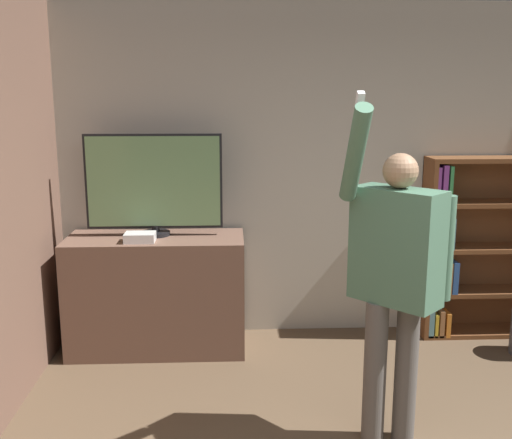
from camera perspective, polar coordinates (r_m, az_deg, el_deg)
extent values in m
cube|color=#B2AD9E|center=(5.00, 8.52, 4.45)|extent=(6.65, 0.06, 2.70)
cube|color=brown|center=(4.79, -9.40, -6.95)|extent=(1.36, 0.57, 0.91)
cylinder|color=black|center=(4.72, -9.51, -1.31)|extent=(0.22, 0.22, 0.03)
cylinder|color=black|center=(4.71, -9.53, -0.84)|extent=(0.06, 0.06, 0.05)
cube|color=black|center=(4.64, -9.68, 3.61)|extent=(1.04, 0.04, 0.72)
cube|color=#6B9360|center=(4.62, -9.72, 3.56)|extent=(1.01, 0.01, 0.69)
cube|color=white|center=(4.53, -10.99, -1.68)|extent=(0.22, 0.16, 0.07)
cube|color=brown|center=(5.09, 15.90, -2.67)|extent=(0.04, 0.28, 1.49)
cube|color=brown|center=(5.38, 20.33, -2.18)|extent=(1.00, 0.01, 1.49)
cube|color=brown|center=(5.48, 20.31, -9.92)|extent=(0.93, 0.28, 0.04)
cube|color=brown|center=(5.37, 20.59, -6.39)|extent=(0.93, 0.28, 0.04)
cube|color=brown|center=(5.27, 20.88, -2.53)|extent=(0.93, 0.28, 0.04)
cube|color=brown|center=(5.19, 21.19, 1.46)|extent=(0.93, 0.28, 0.04)
cube|color=brown|center=(5.14, 21.48, 5.35)|extent=(0.93, 0.28, 0.04)
cube|color=#5B8E99|center=(5.26, 16.05, -9.08)|extent=(0.04, 0.22, 0.26)
cube|color=gold|center=(5.29, 16.48, -9.35)|extent=(0.03, 0.23, 0.20)
cube|color=#99663D|center=(5.29, 16.95, -9.16)|extent=(0.04, 0.23, 0.23)
cube|color=orange|center=(5.33, 17.44, -9.19)|extent=(0.04, 0.25, 0.20)
cube|color=#338447|center=(5.15, 16.21, -5.02)|extent=(0.04, 0.24, 0.28)
cube|color=#232328|center=(5.17, 16.56, -5.13)|extent=(0.02, 0.27, 0.25)
cube|color=#2D569E|center=(5.17, 17.08, -5.49)|extent=(0.03, 0.22, 0.19)
cube|color=#99663D|center=(5.17, 17.62, -5.14)|extent=(0.04, 0.20, 0.26)
cube|color=#2D569E|center=(5.22, 18.04, -5.01)|extent=(0.04, 0.26, 0.26)
cube|color=#338447|center=(5.05, 16.51, -1.47)|extent=(0.04, 0.21, 0.20)
cube|color=#99663D|center=(5.06, 16.99, -1.46)|extent=(0.03, 0.21, 0.20)
cube|color=#5B8E99|center=(5.09, 17.27, -1.22)|extent=(0.02, 0.26, 0.23)
cube|color=#5B8E99|center=(5.10, 17.76, -1.08)|extent=(0.04, 0.26, 0.25)
cube|color=#7A3889|center=(4.96, 16.72, 3.22)|extent=(0.03, 0.20, 0.29)
cube|color=#7A3889|center=(4.98, 17.24, 3.31)|extent=(0.04, 0.21, 0.30)
cube|color=#338447|center=(5.01, 17.71, 3.28)|extent=(0.03, 0.23, 0.30)
cylinder|color=#56514C|center=(3.60, 11.25, -14.10)|extent=(0.13, 0.13, 0.85)
cylinder|color=#56514C|center=(3.64, 14.08, -13.89)|extent=(0.13, 0.13, 0.85)
cube|color=#477056|center=(3.36, 13.25, -2.49)|extent=(0.50, 0.51, 0.64)
sphere|color=#9E7556|center=(3.29, 13.60, 4.53)|extent=(0.19, 0.19, 0.19)
cylinder|color=#477056|center=(3.45, 17.59, -2.62)|extent=(0.09, 0.09, 0.59)
cylinder|color=#477056|center=(3.10, 9.43, 6.12)|extent=(0.09, 0.41, 0.53)
cube|color=white|center=(3.02, 9.82, 10.66)|extent=(0.04, 0.09, 0.14)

